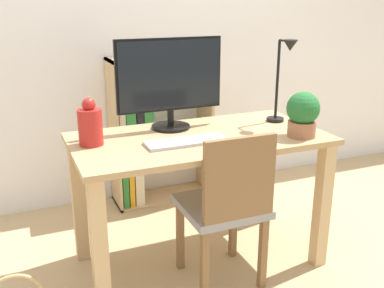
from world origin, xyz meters
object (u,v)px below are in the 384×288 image
Objects in this scene: potted_plant at (303,114)px; monitor at (170,79)px; desk_lamp at (283,73)px; vase at (90,125)px; keyboard at (186,142)px; chair at (227,204)px; bookshelf at (144,132)px.

monitor is at bearing 144.46° from potted_plant.
vase is at bearing 178.80° from desk_lamp.
potted_plant is at bearing -11.66° from keyboard.
chair is (0.58, -0.32, -0.39)m from vase.
chair is at bearing -29.06° from vase.
bookshelf is at bearing 115.85° from potted_plant.
monitor is at bearing 166.10° from desk_lamp.
desk_lamp is 0.45× the size of bookshelf.
vase is 1.00× the size of potted_plant.
chair is 0.80× the size of bookshelf.
desk_lamp is 1.13m from bookshelf.
keyboard is at bearing 168.34° from potted_plant.
monitor is 0.70× the size of chair.
potted_plant is (0.59, -0.12, 0.11)m from keyboard.
vase is 1.07m from potted_plant.
keyboard is 0.39× the size of bookshelf.
potted_plant is at bearing -99.15° from desk_lamp.
chair is at bearing -86.00° from bookshelf.
monitor is at bearing 15.73° from vase.
bookshelf is at bearing 86.17° from monitor.
bookshelf reaches higher than potted_plant.
vase is 1.09m from desk_lamp.
desk_lamp is 2.01× the size of potted_plant.
bookshelf is at bearing 124.37° from desk_lamp.
potted_plant is 1.25m from bookshelf.
desk_lamp is at bearing 11.94° from keyboard.
desk_lamp is 0.56× the size of chair.
keyboard is 1.75× the size of vase.
vase is at bearing 149.24° from chair.
bookshelf is (0.05, 0.68, -0.49)m from monitor.
monitor reaches higher than keyboard.
potted_plant is (1.03, -0.28, 0.02)m from vase.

